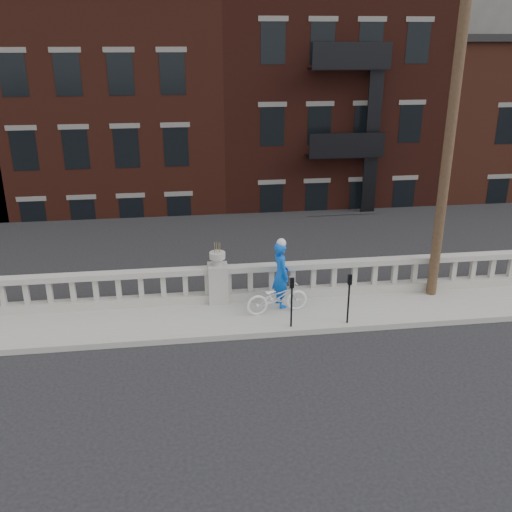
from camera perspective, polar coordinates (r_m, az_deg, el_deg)
The scene contains 10 objects.
ground at distance 12.92m, azimuth -2.40°, elevation -12.56°, with size 120.00×120.00×0.00m, color black.
sidewalk at distance 15.47m, azimuth -3.50°, elevation -6.23°, with size 32.00×2.20×0.15m, color #98958D.
balustrade at distance 16.09m, azimuth -3.81°, elevation -2.90°, with size 28.00×0.34×1.03m.
planter_pedestal at distance 16.01m, azimuth -3.83°, elevation -2.28°, with size 0.55×0.55×1.76m.
lower_level at distance 34.11m, azimuth -5.38°, elevation 13.28°, with size 80.00×44.00×20.80m.
utility_pole at distance 16.13m, azimuth 19.03°, elevation 13.10°, with size 1.60×0.28×10.00m.
parking_meter_b at distance 14.53m, azimuth 3.59°, elevation -4.08°, with size 0.10×0.09×1.36m.
parking_meter_c at distance 14.88m, azimuth 9.28°, elevation -3.70°, with size 0.10×0.09×1.36m.
bicycle at distance 15.43m, azimuth 2.13°, elevation -4.13°, with size 0.59×1.70×0.89m, color white.
cyclist at distance 15.63m, azimuth 2.49°, elevation -1.85°, with size 0.68×0.45×1.86m, color blue.
Camera 1 is at (-0.94, -10.74, 7.13)m, focal length 40.00 mm.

